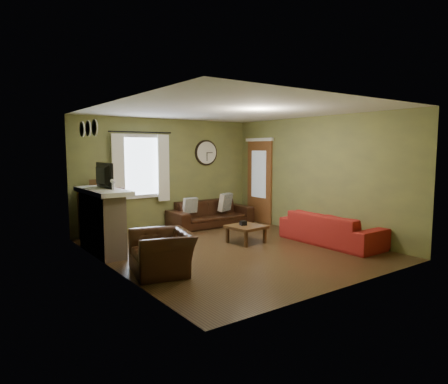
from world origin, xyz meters
TOP-DOWN VIEW (x-y plane):
  - floor at (0.00, 0.00)m, footprint 4.60×5.20m
  - ceiling at (0.00, 0.00)m, footprint 4.60×5.20m
  - wall_left at (-2.30, 0.00)m, footprint 0.00×5.20m
  - wall_right at (2.30, 0.00)m, footprint 0.00×5.20m
  - wall_back at (0.00, 2.60)m, footprint 4.60×0.00m
  - wall_front at (0.00, -2.60)m, footprint 4.60×0.00m
  - fireplace at (-2.10, 1.15)m, footprint 0.40×1.40m
  - firebox at (-1.91, 1.15)m, footprint 0.04×0.60m
  - mantel at (-2.07, 1.15)m, footprint 0.58×1.60m
  - tv at (-2.05, 1.30)m, footprint 0.08×0.60m
  - tv_screen at (-1.97, 1.30)m, footprint 0.02×0.62m
  - medallion_left at (-2.28, 0.80)m, footprint 0.28×0.28m
  - medallion_mid at (-2.28, 1.15)m, footprint 0.28×0.28m
  - medallion_right at (-2.28, 1.50)m, footprint 0.28×0.28m
  - window_pane at (-0.70, 2.58)m, footprint 1.00×0.02m
  - curtain_rod at (-0.70, 2.48)m, footprint 0.03×0.03m
  - curtain_left at (-1.25, 2.48)m, footprint 0.28×0.04m
  - curtain_right at (-0.15, 2.48)m, footprint 0.28×0.04m
  - wall_clock at (1.10, 2.55)m, footprint 0.64×0.06m
  - door at (2.27, 1.85)m, footprint 0.05×0.90m
  - bookshelf at (-1.68, 2.39)m, footprint 0.89×0.38m
  - book at (-1.76, 2.68)m, footprint 0.27×0.27m
  - sofa_brown at (0.97, 2.16)m, footprint 2.12×0.83m
  - pillow_left at (1.43, 2.19)m, footprint 0.46×0.30m
  - pillow_right at (0.41, 2.21)m, footprint 0.36×0.11m
  - sofa_red at (1.87, -0.82)m, footprint 0.83×2.12m
  - armchair at (-1.75, -0.55)m, footprint 1.06×1.15m
  - coffee_table at (0.53, 0.24)m, footprint 0.73×0.73m
  - tissue_box at (0.50, 0.29)m, footprint 0.14×0.14m
  - wine_glass_a at (-2.05, 0.62)m, footprint 0.07×0.07m
  - wine_glass_b at (-2.05, 0.69)m, footprint 0.07×0.07m

SIDE VIEW (x-z plane):
  - floor at x=0.00m, z-range 0.00..0.00m
  - coffee_table at x=0.53m, z-range 0.00..0.36m
  - firebox at x=-1.91m, z-range 0.02..0.57m
  - sofa_red at x=1.87m, z-range 0.00..0.62m
  - sofa_brown at x=0.97m, z-range 0.00..0.62m
  - armchair at x=-1.75m, z-range 0.00..0.64m
  - tissue_box at x=0.50m, z-range 0.35..0.45m
  - bookshelf at x=-1.68m, z-range 0.00..1.06m
  - fireplace at x=-2.10m, z-range 0.00..1.10m
  - pillow_left at x=1.43m, z-range 0.33..0.77m
  - pillow_right at x=0.41m, z-range 0.37..0.73m
  - book at x=-1.76m, z-range 0.95..0.97m
  - door at x=2.27m, z-range 0.00..2.10m
  - mantel at x=-2.07m, z-range 1.10..1.18m
  - wine_glass_a at x=-2.05m, z-range 1.18..1.37m
  - wine_glass_b at x=-2.05m, z-range 1.18..1.38m
  - wall_left at x=-2.30m, z-range 0.00..2.60m
  - wall_right at x=2.30m, z-range 0.00..2.60m
  - wall_back at x=0.00m, z-range 0.00..2.60m
  - wall_front at x=0.00m, z-range 0.00..2.60m
  - tv at x=-2.05m, z-range 1.18..1.53m
  - tv_screen at x=-1.97m, z-range 1.23..1.59m
  - curtain_left at x=-1.25m, z-range 0.67..2.23m
  - curtain_right at x=-0.15m, z-range 0.67..2.23m
  - window_pane at x=-0.70m, z-range 0.85..2.15m
  - wall_clock at x=1.10m, z-range 1.48..2.12m
  - medallion_left at x=-2.28m, z-range 2.24..2.26m
  - medallion_mid at x=-2.28m, z-range 2.24..2.26m
  - medallion_right at x=-2.28m, z-range 2.24..2.26m
  - curtain_rod at x=-0.70m, z-range 1.52..3.02m
  - ceiling at x=0.00m, z-range 2.60..2.60m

